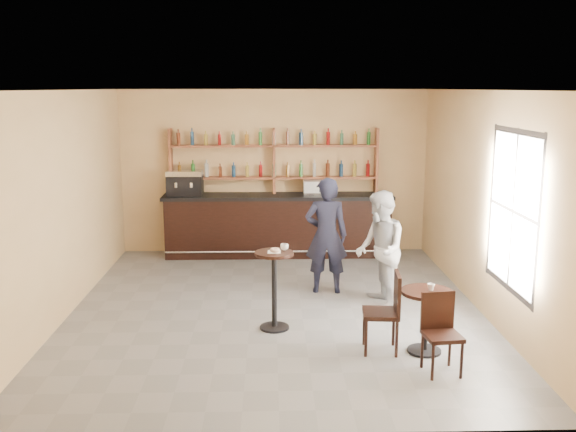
{
  "coord_description": "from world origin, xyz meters",
  "views": [
    {
      "loc": [
        -0.08,
        -9.07,
        3.24
      ],
      "look_at": [
        0.2,
        0.8,
        1.25
      ],
      "focal_mm": 40.0,
      "sensor_mm": 36.0,
      "label": 1
    }
  ],
  "objects_px": {
    "chair_west": "(381,312)",
    "man_main": "(326,235)",
    "espresso_machine": "(185,183)",
    "bar_counter": "(278,225)",
    "cafe_table": "(425,321)",
    "pedestal_table": "(274,291)",
    "chair_south": "(443,335)",
    "pastry_case": "(315,188)",
    "patron_second": "(380,250)"
  },
  "relations": [
    {
      "from": "espresso_machine",
      "to": "cafe_table",
      "type": "height_order",
      "value": "espresso_machine"
    },
    {
      "from": "pedestal_table",
      "to": "chair_west",
      "type": "bearing_deg",
      "value": -31.17
    },
    {
      "from": "bar_counter",
      "to": "cafe_table",
      "type": "bearing_deg",
      "value": -69.74
    },
    {
      "from": "espresso_machine",
      "to": "chair_west",
      "type": "bearing_deg",
      "value": -56.74
    },
    {
      "from": "bar_counter",
      "to": "chair_south",
      "type": "height_order",
      "value": "bar_counter"
    },
    {
      "from": "chair_west",
      "to": "man_main",
      "type": "bearing_deg",
      "value": -163.89
    },
    {
      "from": "chair_west",
      "to": "chair_south",
      "type": "distance_m",
      "value": 0.89
    },
    {
      "from": "chair_south",
      "to": "patron_second",
      "type": "distance_m",
      "value": 2.38
    },
    {
      "from": "pastry_case",
      "to": "espresso_machine",
      "type": "bearing_deg",
      "value": -172.77
    },
    {
      "from": "espresso_machine",
      "to": "pastry_case",
      "type": "height_order",
      "value": "espresso_machine"
    },
    {
      "from": "pastry_case",
      "to": "man_main",
      "type": "relative_size",
      "value": 0.24
    },
    {
      "from": "pastry_case",
      "to": "chair_south",
      "type": "xyz_separation_m",
      "value": [
        1.1,
        -5.37,
        -0.87
      ]
    },
    {
      "from": "cafe_table",
      "to": "man_main",
      "type": "bearing_deg",
      "value": 112.83
    },
    {
      "from": "pastry_case",
      "to": "pedestal_table",
      "type": "bearing_deg",
      "value": -94.46
    },
    {
      "from": "man_main",
      "to": "patron_second",
      "type": "height_order",
      "value": "man_main"
    },
    {
      "from": "pedestal_table",
      "to": "cafe_table",
      "type": "xyz_separation_m",
      "value": [
        1.86,
        -0.84,
        -0.14
      ]
    },
    {
      "from": "man_main",
      "to": "cafe_table",
      "type": "xyz_separation_m",
      "value": [
        1.02,
        -2.43,
        -0.53
      ]
    },
    {
      "from": "pedestal_table",
      "to": "patron_second",
      "type": "xyz_separation_m",
      "value": [
        1.58,
        0.88,
        0.34
      ]
    },
    {
      "from": "chair_south",
      "to": "pastry_case",
      "type": "bearing_deg",
      "value": 94.64
    },
    {
      "from": "cafe_table",
      "to": "chair_south",
      "type": "bearing_deg",
      "value": -85.24
    },
    {
      "from": "pastry_case",
      "to": "chair_west",
      "type": "relative_size",
      "value": 0.45
    },
    {
      "from": "chair_south",
      "to": "chair_west",
      "type": "bearing_deg",
      "value": 125.79
    },
    {
      "from": "bar_counter",
      "to": "espresso_machine",
      "type": "xyz_separation_m",
      "value": [
        -1.78,
        0.0,
        0.84
      ]
    },
    {
      "from": "espresso_machine",
      "to": "chair_south",
      "type": "relative_size",
      "value": 0.73
    },
    {
      "from": "pastry_case",
      "to": "chair_south",
      "type": "bearing_deg",
      "value": -71.22
    },
    {
      "from": "bar_counter",
      "to": "pedestal_table",
      "type": "relative_size",
      "value": 4.1
    },
    {
      "from": "espresso_machine",
      "to": "man_main",
      "type": "distance_m",
      "value": 3.47
    },
    {
      "from": "pedestal_table",
      "to": "pastry_case",
      "type": "bearing_deg",
      "value": 78.31
    },
    {
      "from": "espresso_machine",
      "to": "patron_second",
      "type": "xyz_separation_m",
      "value": [
        3.26,
        -3.05,
        -0.56
      ]
    },
    {
      "from": "chair_west",
      "to": "espresso_machine",
      "type": "bearing_deg",
      "value": -142.77
    },
    {
      "from": "bar_counter",
      "to": "cafe_table",
      "type": "xyz_separation_m",
      "value": [
        1.76,
        -4.77,
        -0.2
      ]
    },
    {
      "from": "chair_south",
      "to": "man_main",
      "type": "bearing_deg",
      "value": 102.59
    },
    {
      "from": "man_main",
      "to": "chair_south",
      "type": "bearing_deg",
      "value": 112.64
    },
    {
      "from": "espresso_machine",
      "to": "pastry_case",
      "type": "relative_size",
      "value": 1.48
    },
    {
      "from": "bar_counter",
      "to": "cafe_table",
      "type": "distance_m",
      "value": 5.09
    },
    {
      "from": "espresso_machine",
      "to": "man_main",
      "type": "xyz_separation_m",
      "value": [
        2.52,
        -2.34,
        -0.51
      ]
    },
    {
      "from": "bar_counter",
      "to": "man_main",
      "type": "bearing_deg",
      "value": -72.51
    },
    {
      "from": "pedestal_table",
      "to": "man_main",
      "type": "relative_size",
      "value": 0.58
    },
    {
      "from": "man_main",
      "to": "patron_second",
      "type": "xyz_separation_m",
      "value": [
        0.74,
        -0.71,
        -0.05
      ]
    },
    {
      "from": "pastry_case",
      "to": "cafe_table",
      "type": "xyz_separation_m",
      "value": [
        1.05,
        -4.77,
        -0.94
      ]
    },
    {
      "from": "bar_counter",
      "to": "cafe_table",
      "type": "height_order",
      "value": "bar_counter"
    },
    {
      "from": "pastry_case",
      "to": "patron_second",
      "type": "relative_size",
      "value": 0.26
    },
    {
      "from": "bar_counter",
      "to": "chair_west",
      "type": "relative_size",
      "value": 4.38
    },
    {
      "from": "man_main",
      "to": "chair_west",
      "type": "bearing_deg",
      "value": 104.39
    },
    {
      "from": "man_main",
      "to": "cafe_table",
      "type": "relative_size",
      "value": 2.33
    },
    {
      "from": "chair_south",
      "to": "bar_counter",
      "type": "bearing_deg",
      "value": 101.72
    },
    {
      "from": "bar_counter",
      "to": "chair_west",
      "type": "distance_m",
      "value": 4.87
    },
    {
      "from": "chair_west",
      "to": "patron_second",
      "type": "height_order",
      "value": "patron_second"
    },
    {
      "from": "pastry_case",
      "to": "chair_south",
      "type": "distance_m",
      "value": 5.55
    },
    {
      "from": "espresso_machine",
      "to": "cafe_table",
      "type": "relative_size",
      "value": 0.84
    }
  ]
}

